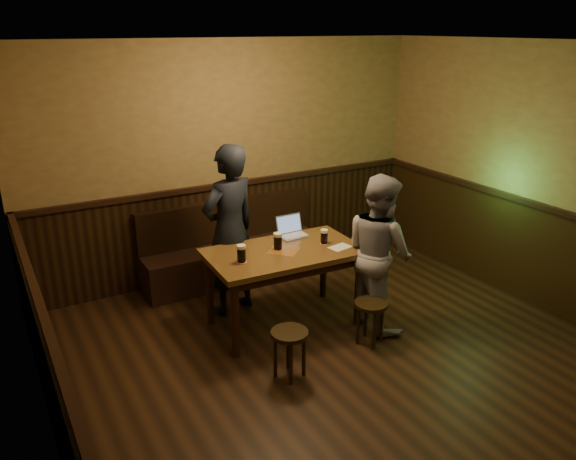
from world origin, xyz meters
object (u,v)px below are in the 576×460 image
(stool_right, at_px, (371,311))
(pint_right, at_px, (324,237))
(person_suit, at_px, (230,231))
(person_grey, at_px, (379,252))
(stool_left, at_px, (290,340))
(laptop, at_px, (292,231))
(pint_left, at_px, (241,254))
(bench, at_px, (232,254))
(pint_mid, at_px, (278,241))
(pub_table, at_px, (284,260))

(stool_right, relative_size, pint_right, 2.78)
(stool_right, distance_m, person_suit, 1.66)
(person_grey, bearing_deg, stool_left, 108.77)
(pint_right, height_order, person_suit, person_suit)
(stool_left, relative_size, laptop, 1.46)
(pint_left, bearing_deg, bench, 69.91)
(pint_left, xyz_separation_m, pint_mid, (0.45, 0.11, 0.00))
(stool_right, relative_size, laptop, 1.41)
(person_grey, bearing_deg, laptop, 37.26)
(bench, distance_m, pint_right, 1.52)
(bench, xyz_separation_m, pub_table, (0.00, -1.28, 0.40))
(pub_table, relative_size, pint_right, 10.07)
(pint_mid, xyz_separation_m, person_grey, (0.88, -0.50, -0.11))
(stool_left, xyz_separation_m, pint_right, (0.86, 0.80, 0.54))
(pint_right, bearing_deg, stool_left, -137.29)
(bench, height_order, pint_mid, pint_mid)
(pub_table, relative_size, laptop, 5.11)
(stool_left, xyz_separation_m, person_grey, (1.25, 0.39, 0.44))
(pint_right, relative_size, person_grey, 0.10)
(pint_mid, distance_m, pint_right, 0.50)
(pub_table, bearing_deg, pint_mid, 135.72)
(bench, xyz_separation_m, stool_right, (0.54, -2.02, 0.03))
(bench, relative_size, person_suit, 1.20)
(stool_right, height_order, laptop, laptop)
(pint_mid, relative_size, person_grey, 0.11)
(stool_right, bearing_deg, person_suit, 124.44)
(stool_left, distance_m, stool_right, 0.96)
(pub_table, relative_size, stool_left, 3.51)
(pub_table, xyz_separation_m, person_suit, (-0.34, 0.55, 0.20))
(pub_table, distance_m, person_suit, 0.67)
(pint_right, bearing_deg, person_suit, 143.02)
(laptop, distance_m, person_suit, 0.66)
(bench, xyz_separation_m, person_suit, (-0.34, -0.74, 0.60))
(pint_left, xyz_separation_m, pint_right, (0.94, 0.02, -0.01))
(pub_table, bearing_deg, stool_left, -113.82)
(pint_right, bearing_deg, person_grey, -46.18)
(pint_right, bearing_deg, pub_table, 174.09)
(pint_mid, bearing_deg, pint_left, -166.61)
(bench, height_order, stool_right, bench)
(pint_left, bearing_deg, stool_left, -84.30)
(pint_mid, distance_m, laptop, 0.43)
(pint_right, bearing_deg, laptop, 114.53)
(person_suit, bearing_deg, laptop, 144.81)
(bench, distance_m, person_suit, 1.01)
(bench, bearing_deg, pint_left, -110.09)
(bench, distance_m, pint_mid, 1.37)
(bench, distance_m, stool_left, 2.16)
(stool_right, xyz_separation_m, laptop, (-0.27, 1.07, 0.53))
(pub_table, bearing_deg, bench, 92.39)
(pint_mid, xyz_separation_m, laptop, (0.32, 0.28, -0.03))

